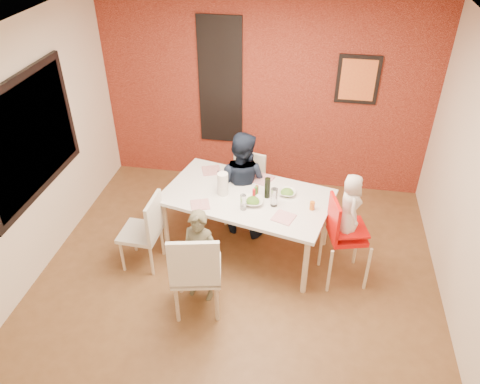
% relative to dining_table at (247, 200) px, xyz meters
% --- Properties ---
extents(ground, '(4.50, 4.50, 0.00)m').
position_rel_dining_table_xyz_m(ground, '(-0.02, -0.64, -0.71)').
color(ground, brown).
rests_on(ground, ground).
extents(ceiling, '(4.50, 4.50, 0.02)m').
position_rel_dining_table_xyz_m(ceiling, '(-0.02, -0.64, 1.99)').
color(ceiling, silver).
rests_on(ceiling, wall_back).
extents(wall_back, '(4.50, 0.02, 2.70)m').
position_rel_dining_table_xyz_m(wall_back, '(-0.02, 1.61, 0.64)').
color(wall_back, '#F1E1C8').
rests_on(wall_back, ground).
extents(wall_left, '(0.02, 4.50, 2.70)m').
position_rel_dining_table_xyz_m(wall_left, '(-2.27, -0.64, 0.64)').
color(wall_left, '#F1E1C8').
rests_on(wall_left, ground).
extents(brick_accent_wall, '(4.50, 0.02, 2.70)m').
position_rel_dining_table_xyz_m(brick_accent_wall, '(-0.02, 1.59, 0.64)').
color(brick_accent_wall, maroon).
rests_on(brick_accent_wall, ground).
extents(picture_window_frame, '(0.05, 1.70, 1.30)m').
position_rel_dining_table_xyz_m(picture_window_frame, '(-2.24, -0.44, 0.84)').
color(picture_window_frame, black).
rests_on(picture_window_frame, wall_left).
extents(picture_window_pane, '(0.02, 1.55, 1.15)m').
position_rel_dining_table_xyz_m(picture_window_pane, '(-2.23, -0.44, 0.84)').
color(picture_window_pane, black).
rests_on(picture_window_pane, wall_left).
extents(glassblock_strip, '(0.55, 0.03, 1.70)m').
position_rel_dining_table_xyz_m(glassblock_strip, '(-0.62, 1.58, 0.79)').
color(glassblock_strip, silver).
rests_on(glassblock_strip, wall_back).
extents(glassblock_surround, '(0.60, 0.03, 1.76)m').
position_rel_dining_table_xyz_m(glassblock_surround, '(-0.62, 1.57, 0.79)').
color(glassblock_surround, black).
rests_on(glassblock_surround, wall_back).
extents(art_print_frame, '(0.54, 0.03, 0.64)m').
position_rel_dining_table_xyz_m(art_print_frame, '(1.18, 1.57, 0.94)').
color(art_print_frame, black).
rests_on(art_print_frame, wall_back).
extents(art_print_canvas, '(0.44, 0.01, 0.54)m').
position_rel_dining_table_xyz_m(art_print_canvas, '(1.18, 1.56, 0.94)').
color(art_print_canvas, orange).
rests_on(art_print_canvas, wall_back).
extents(dining_table, '(2.07, 1.45, 0.78)m').
position_rel_dining_table_xyz_m(dining_table, '(0.00, 0.00, 0.00)').
color(dining_table, white).
rests_on(dining_table, ground).
extents(chair_near, '(0.58, 0.58, 1.06)m').
position_rel_dining_table_xyz_m(chair_near, '(-0.33, -1.11, -0.12)').
color(chair_near, silver).
rests_on(chair_near, ground).
extents(chair_far, '(0.52, 0.52, 0.93)m').
position_rel_dining_table_xyz_m(chair_far, '(-0.11, 0.61, -0.19)').
color(chair_far, silver).
rests_on(chair_far, ground).
extents(chair_left, '(0.45, 0.45, 0.93)m').
position_rel_dining_table_xyz_m(chair_left, '(-1.07, -0.47, -0.19)').
color(chair_left, silver).
rests_on(chair_left, ground).
extents(high_chair, '(0.54, 0.54, 1.07)m').
position_rel_dining_table_xyz_m(high_chair, '(1.10, -0.32, -0.07)').
color(high_chair, red).
rests_on(high_chair, ground).
extents(child_near, '(0.44, 0.33, 1.10)m').
position_rel_dining_table_xyz_m(child_near, '(-0.35, -0.86, -0.16)').
color(child_near, brown).
rests_on(child_near, ground).
extents(child_far, '(0.77, 0.66, 1.38)m').
position_rel_dining_table_xyz_m(child_far, '(-0.13, 0.37, -0.02)').
color(child_far, black).
rests_on(child_far, ground).
extents(toddler, '(0.29, 0.39, 0.72)m').
position_rel_dining_table_xyz_m(toddler, '(1.12, -0.31, 0.28)').
color(toddler, silver).
rests_on(toddler, high_chair).
extents(plate_near_left, '(0.26, 0.26, 0.01)m').
position_rel_dining_table_xyz_m(plate_near_left, '(-0.48, -0.28, 0.08)').
color(plate_near_left, silver).
rests_on(plate_near_left, dining_table).
extents(plate_far_mid, '(0.32, 0.32, 0.01)m').
position_rel_dining_table_xyz_m(plate_far_mid, '(0.12, 0.36, 0.08)').
color(plate_far_mid, silver).
rests_on(plate_far_mid, dining_table).
extents(plate_near_right, '(0.28, 0.28, 0.01)m').
position_rel_dining_table_xyz_m(plate_near_right, '(0.45, -0.36, 0.08)').
color(plate_near_right, white).
rests_on(plate_near_right, dining_table).
extents(plate_far_left, '(0.29, 0.29, 0.01)m').
position_rel_dining_table_xyz_m(plate_far_left, '(-0.52, 0.45, 0.08)').
color(plate_far_left, silver).
rests_on(plate_far_left, dining_table).
extents(salad_bowl_a, '(0.26, 0.26, 0.06)m').
position_rel_dining_table_xyz_m(salad_bowl_a, '(0.09, -0.15, 0.10)').
color(salad_bowl_a, white).
rests_on(salad_bowl_a, dining_table).
extents(salad_bowl_b, '(0.20, 0.20, 0.05)m').
position_rel_dining_table_xyz_m(salad_bowl_b, '(0.45, 0.09, 0.09)').
color(salad_bowl_b, white).
rests_on(salad_bowl_b, dining_table).
extents(wine_bottle, '(0.07, 0.07, 0.25)m').
position_rel_dining_table_xyz_m(wine_bottle, '(0.23, 0.00, 0.19)').
color(wine_bottle, black).
rests_on(wine_bottle, dining_table).
extents(wine_glass_a, '(0.07, 0.07, 0.19)m').
position_rel_dining_table_xyz_m(wine_glass_a, '(0.00, -0.28, 0.16)').
color(wine_glass_a, white).
rests_on(wine_glass_a, dining_table).
extents(wine_glass_b, '(0.08, 0.08, 0.22)m').
position_rel_dining_table_xyz_m(wine_glass_b, '(0.32, -0.15, 0.18)').
color(wine_glass_b, white).
rests_on(wine_glass_b, dining_table).
extents(paper_towel_roll, '(0.12, 0.12, 0.27)m').
position_rel_dining_table_xyz_m(paper_towel_roll, '(-0.28, -0.02, 0.21)').
color(paper_towel_roll, white).
rests_on(paper_towel_roll, dining_table).
extents(condiment_red, '(0.03, 0.03, 0.13)m').
position_rel_dining_table_xyz_m(condiment_red, '(0.09, -0.06, 0.14)').
color(condiment_red, red).
rests_on(condiment_red, dining_table).
extents(condiment_green, '(0.04, 0.04, 0.14)m').
position_rel_dining_table_xyz_m(condiment_green, '(0.10, -0.03, 0.14)').
color(condiment_green, '#326D24').
rests_on(condiment_green, dining_table).
extents(condiment_brown, '(0.04, 0.04, 0.14)m').
position_rel_dining_table_xyz_m(condiment_brown, '(0.11, 0.00, 0.14)').
color(condiment_brown, brown).
rests_on(condiment_brown, dining_table).
extents(sippy_cup, '(0.06, 0.06, 0.10)m').
position_rel_dining_table_xyz_m(sippy_cup, '(0.74, -0.15, 0.12)').
color(sippy_cup, orange).
rests_on(sippy_cup, dining_table).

